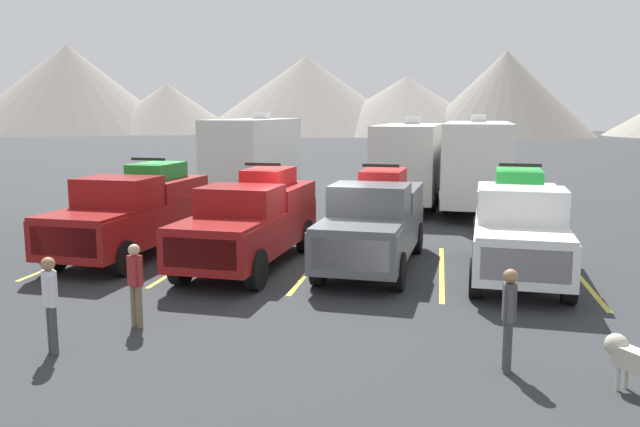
# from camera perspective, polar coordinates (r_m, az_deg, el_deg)

# --- Properties ---
(ground_plane) EXTENTS (240.00, 240.00, 0.00)m
(ground_plane) POSITION_cam_1_polar(r_m,az_deg,el_deg) (15.93, -1.02, -5.14)
(ground_plane) COLOR #2D3033
(pickup_truck_a) EXTENTS (2.48, 5.92, 2.61)m
(pickup_truck_a) POSITION_cam_1_polar(r_m,az_deg,el_deg) (18.27, -16.13, 0.19)
(pickup_truck_a) COLOR maroon
(pickup_truck_a) RESTS_ON ground
(pickup_truck_b) EXTENTS (2.41, 5.98, 2.56)m
(pickup_truck_b) POSITION_cam_1_polar(r_m,az_deg,el_deg) (16.46, -6.04, -0.51)
(pickup_truck_b) COLOR maroon
(pickup_truck_b) RESTS_ON ground
(pickup_truck_c) EXTENTS (2.39, 5.87, 2.53)m
(pickup_truck_c) POSITION_cam_1_polar(r_m,az_deg,el_deg) (16.34, 4.86, -0.60)
(pickup_truck_c) COLOR #595B60
(pickup_truck_c) RESTS_ON ground
(pickup_truck_d) EXTENTS (2.43, 5.48, 2.64)m
(pickup_truck_d) POSITION_cam_1_polar(r_m,az_deg,el_deg) (15.93, 17.22, -1.11)
(pickup_truck_d) COLOR white
(pickup_truck_d) RESTS_ON ground
(lot_stripe_a) EXTENTS (0.12, 5.50, 0.01)m
(lot_stripe_a) POSITION_cam_1_polar(r_m,az_deg,el_deg) (18.78, -20.43, -3.51)
(lot_stripe_a) COLOR gold
(lot_stripe_a) RESTS_ON ground
(lot_stripe_b) EXTENTS (0.12, 5.50, 0.01)m
(lot_stripe_b) POSITION_cam_1_polar(r_m,az_deg,el_deg) (17.36, -11.20, -4.11)
(lot_stripe_b) COLOR gold
(lot_stripe_b) RESTS_ON ground
(lot_stripe_c) EXTENTS (0.12, 5.50, 0.01)m
(lot_stripe_c) POSITION_cam_1_polar(r_m,az_deg,el_deg) (16.46, -0.63, -4.66)
(lot_stripe_c) COLOR gold
(lot_stripe_c) RESTS_ON ground
(lot_stripe_d) EXTENTS (0.12, 5.50, 0.01)m
(lot_stripe_d) POSITION_cam_1_polar(r_m,az_deg,el_deg) (16.17, 10.73, -5.07)
(lot_stripe_d) COLOR gold
(lot_stripe_d) RESTS_ON ground
(lot_stripe_e) EXTENTS (0.12, 5.50, 0.01)m
(lot_stripe_e) POSITION_cam_1_polar(r_m,az_deg,el_deg) (16.52, 22.07, -5.28)
(lot_stripe_e) COLOR gold
(lot_stripe_e) RESTS_ON ground
(camper_trailer_a) EXTENTS (2.71, 8.14, 3.86)m
(camper_trailer_a) POSITION_cam_1_polar(r_m,az_deg,el_deg) (28.25, -5.83, 5.21)
(camper_trailer_a) COLOR white
(camper_trailer_a) RESTS_ON ground
(camper_trailer_b) EXTENTS (2.67, 7.97, 3.67)m
(camper_trailer_b) POSITION_cam_1_polar(r_m,az_deg,el_deg) (26.33, 7.89, 4.68)
(camper_trailer_b) COLOR silver
(camper_trailer_b) RESTS_ON ground
(camper_trailer_c) EXTENTS (2.82, 8.97, 3.77)m
(camper_trailer_c) POSITION_cam_1_polar(r_m,az_deg,el_deg) (26.05, 13.73, 4.58)
(camper_trailer_c) COLOR white
(camper_trailer_c) RESTS_ON ground
(person_a) EXTENTS (0.30, 0.30, 1.61)m
(person_a) POSITION_cam_1_polar(r_m,az_deg,el_deg) (11.29, -22.79, -6.96)
(person_a) COLOR #3F3F42
(person_a) RESTS_ON ground
(person_b) EXTENTS (0.32, 0.26, 1.55)m
(person_b) POSITION_cam_1_polar(r_m,az_deg,el_deg) (12.16, -16.05, -5.65)
(person_b) COLOR #726047
(person_b) RESTS_ON ground
(person_c) EXTENTS (0.22, 0.35, 1.60)m
(person_c) POSITION_cam_1_polar(r_m,az_deg,el_deg) (10.13, 16.39, -8.47)
(person_c) COLOR #3F3F42
(person_c) RESTS_ON ground
(dog) EXTENTS (0.69, 0.87, 0.78)m
(dog) POSITION_cam_1_polar(r_m,az_deg,el_deg) (10.14, 25.77, -11.35)
(dog) COLOR beige
(dog) RESTS_ON ground
(mountain_ridge) EXTENTS (154.62, 42.97, 15.79)m
(mountain_ridge) POSITION_cam_1_polar(r_m,az_deg,el_deg) (110.33, 3.62, 10.33)
(mountain_ridge) COLOR gray
(mountain_ridge) RESTS_ON ground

